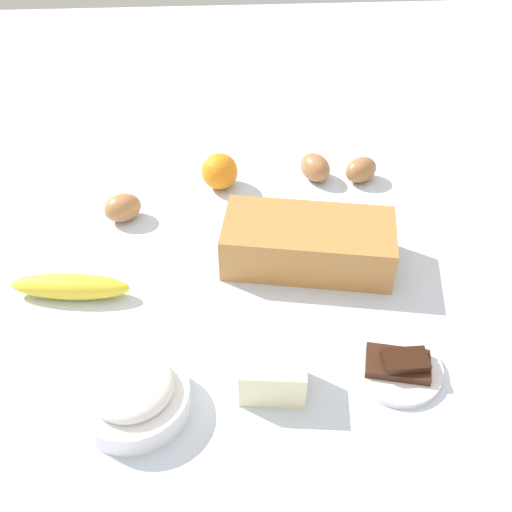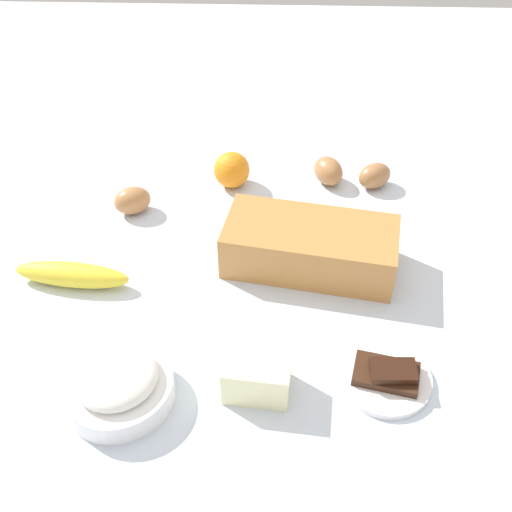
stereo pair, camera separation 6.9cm
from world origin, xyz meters
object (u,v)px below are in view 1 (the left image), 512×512
object	(u,v)px
orange_fruit	(220,171)
banana	(70,287)
flour_bowl	(133,394)
chocolate_plate	(398,366)
egg_loose	(123,208)
egg_beside_bowl	(315,167)
butter_block	(273,375)
loaf_pan	(308,242)
egg_near_butter	(361,170)

from	to	relation	value
orange_fruit	banana	bearing A→B (deg)	-130.27
flour_bowl	chocolate_plate	world-z (taller)	flour_bowl
flour_bowl	egg_loose	xyz separation A→B (m)	(-0.05, 0.41, -0.00)
banana	egg_beside_bowl	distance (m)	0.52
egg_beside_bowl	butter_block	bearing A→B (deg)	-103.73
chocolate_plate	egg_beside_bowl	bearing A→B (deg)	96.88
flour_bowl	banana	size ratio (longest dim) A/B	0.80
loaf_pan	butter_block	size ratio (longest dim) A/B	3.31
flour_bowl	orange_fruit	world-z (taller)	orange_fruit
orange_fruit	egg_near_butter	size ratio (longest dim) A/B	1.04
butter_block	egg_beside_bowl	world-z (taller)	butter_block
flour_bowl	egg_beside_bowl	bearing A→B (deg)	59.15
loaf_pan	egg_loose	world-z (taller)	loaf_pan
butter_block	egg_beside_bowl	bearing A→B (deg)	76.27
butter_block	egg_near_butter	world-z (taller)	butter_block
chocolate_plate	flour_bowl	bearing A→B (deg)	-173.88
butter_block	egg_loose	xyz separation A→B (m)	(-0.24, 0.39, -0.00)
orange_fruit	butter_block	bearing A→B (deg)	-82.28
banana	egg_loose	bearing A→B (deg)	71.74
butter_block	flour_bowl	bearing A→B (deg)	-174.10
loaf_pan	chocolate_plate	size ratio (longest dim) A/B	2.29
loaf_pan	egg_beside_bowl	xyz separation A→B (m)	(0.04, 0.24, -0.02)
banana	chocolate_plate	bearing A→B (deg)	-20.13
flour_bowl	banana	world-z (taller)	flour_bowl
flour_bowl	butter_block	xyz separation A→B (m)	(0.19, 0.02, 0.00)
egg_near_butter	egg_beside_bowl	bearing A→B (deg)	172.90
egg_near_butter	egg_beside_bowl	size ratio (longest dim) A/B	0.95
loaf_pan	egg_near_butter	distance (m)	0.27
orange_fruit	butter_block	size ratio (longest dim) A/B	0.78
orange_fruit	egg_loose	distance (m)	0.20
egg_beside_bowl	egg_loose	world-z (taller)	same
butter_block	egg_beside_bowl	xyz separation A→B (m)	(0.12, 0.50, -0.00)
loaf_pan	flour_bowl	distance (m)	0.38
loaf_pan	chocolate_plate	distance (m)	0.26
banana	egg_near_butter	distance (m)	0.59
egg_beside_bowl	egg_loose	size ratio (longest dim) A/B	1.04
egg_loose	chocolate_plate	size ratio (longest dim) A/B	0.52
flour_bowl	banana	xyz separation A→B (m)	(-0.12, 0.22, -0.01)
egg_loose	loaf_pan	bearing A→B (deg)	-22.55
egg_beside_bowl	orange_fruit	bearing A→B (deg)	-174.98
chocolate_plate	orange_fruit	bearing A→B (deg)	117.92
loaf_pan	banana	size ratio (longest dim) A/B	1.57
butter_block	egg_near_butter	size ratio (longest dim) A/B	1.34
egg_near_butter	loaf_pan	bearing A→B (deg)	-119.91
egg_loose	chocolate_plate	world-z (taller)	egg_loose
butter_block	egg_beside_bowl	distance (m)	0.51
loaf_pan	chocolate_plate	world-z (taller)	loaf_pan
loaf_pan	egg_near_butter	size ratio (longest dim) A/B	4.43
egg_loose	egg_beside_bowl	bearing A→B (deg)	16.46
banana	egg_near_butter	bearing A→B (deg)	29.27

